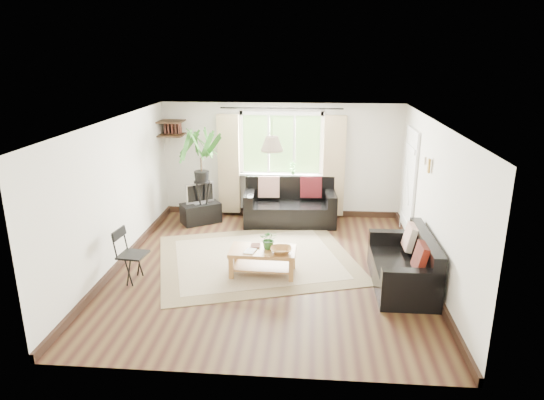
# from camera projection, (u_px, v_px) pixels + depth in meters

# --- Properties ---
(floor) EXTENTS (5.50, 5.50, 0.00)m
(floor) POSITION_uv_depth(u_px,v_px,m) (270.00, 268.00, 7.94)
(floor) COLOR black
(floor) RESTS_ON ground
(ceiling) EXTENTS (5.50, 5.50, 0.00)m
(ceiling) POSITION_uv_depth(u_px,v_px,m) (270.00, 122.00, 7.23)
(ceiling) COLOR white
(ceiling) RESTS_ON floor
(wall_back) EXTENTS (5.00, 0.02, 2.40)m
(wall_back) POSITION_uv_depth(u_px,v_px,m) (281.00, 160.00, 10.20)
(wall_back) COLOR silver
(wall_back) RESTS_ON floor
(wall_front) EXTENTS (5.00, 0.02, 2.40)m
(wall_front) POSITION_uv_depth(u_px,v_px,m) (246.00, 276.00, 4.96)
(wall_front) COLOR silver
(wall_front) RESTS_ON floor
(wall_left) EXTENTS (0.02, 5.50, 2.40)m
(wall_left) POSITION_uv_depth(u_px,v_px,m) (115.00, 195.00, 7.78)
(wall_left) COLOR silver
(wall_left) RESTS_ON floor
(wall_right) EXTENTS (0.02, 5.50, 2.40)m
(wall_right) POSITION_uv_depth(u_px,v_px,m) (433.00, 202.00, 7.38)
(wall_right) COLOR silver
(wall_right) RESTS_ON floor
(rug) EXTENTS (3.90, 3.59, 0.02)m
(rug) POSITION_uv_depth(u_px,v_px,m) (257.00, 259.00, 8.29)
(rug) COLOR beige
(rug) RESTS_ON floor
(window) EXTENTS (2.50, 0.16, 2.16)m
(window) POSITION_uv_depth(u_px,v_px,m) (281.00, 144.00, 10.06)
(window) COLOR white
(window) RESTS_ON wall_back
(door) EXTENTS (0.06, 0.96, 2.06)m
(door) POSITION_uv_depth(u_px,v_px,m) (409.00, 185.00, 9.06)
(door) COLOR silver
(door) RESTS_ON wall_right
(corner_shelf) EXTENTS (0.50, 0.50, 0.34)m
(corner_shelf) POSITION_uv_depth(u_px,v_px,m) (171.00, 128.00, 9.94)
(corner_shelf) COLOR black
(corner_shelf) RESTS_ON wall_back
(pendant_lamp) EXTENTS (0.36, 0.36, 0.54)m
(pendant_lamp) POSITION_uv_depth(u_px,v_px,m) (272.00, 140.00, 7.71)
(pendant_lamp) COLOR beige
(pendant_lamp) RESTS_ON ceiling
(wall_sconce) EXTENTS (0.12, 0.12, 0.28)m
(wall_sconce) POSITION_uv_depth(u_px,v_px,m) (427.00, 163.00, 7.52)
(wall_sconce) COLOR beige
(wall_sconce) RESTS_ON wall_right
(sofa_back) EXTENTS (1.90, 1.04, 0.87)m
(sofa_back) POSITION_uv_depth(u_px,v_px,m) (290.00, 203.00, 9.91)
(sofa_back) COLOR black
(sofa_back) RESTS_ON floor
(sofa_right) EXTENTS (1.65, 0.83, 0.78)m
(sofa_right) POSITION_uv_depth(u_px,v_px,m) (402.00, 262.00, 7.24)
(sofa_right) COLOR black
(sofa_right) RESTS_ON floor
(coffee_table) EXTENTS (1.05, 0.59, 0.42)m
(coffee_table) POSITION_uv_depth(u_px,v_px,m) (263.00, 262.00, 7.68)
(coffee_table) COLOR #925E30
(coffee_table) RESTS_ON floor
(table_plant) EXTENTS (0.29, 0.26, 0.31)m
(table_plant) POSITION_uv_depth(u_px,v_px,m) (269.00, 239.00, 7.61)
(table_plant) COLOR #2E6428
(table_plant) RESTS_ON coffee_table
(bowl) EXTENTS (0.37, 0.37, 0.08)m
(bowl) POSITION_uv_depth(u_px,v_px,m) (281.00, 250.00, 7.49)
(bowl) COLOR #9D6A36
(bowl) RESTS_ON coffee_table
(book_a) EXTENTS (0.20, 0.25, 0.02)m
(book_a) POSITION_uv_depth(u_px,v_px,m) (245.00, 250.00, 7.55)
(book_a) COLOR white
(book_a) RESTS_ON coffee_table
(book_b) EXTENTS (0.16, 0.21, 0.02)m
(book_b) POSITION_uv_depth(u_px,v_px,m) (251.00, 245.00, 7.74)
(book_b) COLOR #512D20
(book_b) RESTS_ON coffee_table
(tv_stand) EXTENTS (0.88, 0.79, 0.41)m
(tv_stand) POSITION_uv_depth(u_px,v_px,m) (201.00, 213.00, 10.00)
(tv_stand) COLOR black
(tv_stand) RESTS_ON floor
(tv) EXTENTS (0.60, 0.49, 0.45)m
(tv) POSITION_uv_depth(u_px,v_px,m) (200.00, 193.00, 9.87)
(tv) COLOR #A5A5AA
(tv) RESTS_ON tv_stand
(palm_stand) EXTENTS (0.81, 0.81, 1.95)m
(palm_stand) POSITION_uv_depth(u_px,v_px,m) (202.00, 178.00, 9.71)
(palm_stand) COLOR black
(palm_stand) RESTS_ON floor
(folding_chair) EXTENTS (0.48, 0.48, 0.84)m
(folding_chair) POSITION_uv_depth(u_px,v_px,m) (133.00, 256.00, 7.39)
(folding_chair) COLOR black
(folding_chair) RESTS_ON floor
(sill_plant) EXTENTS (0.14, 0.10, 0.27)m
(sill_plant) POSITION_uv_depth(u_px,v_px,m) (293.00, 168.00, 10.11)
(sill_plant) COLOR #2D6023
(sill_plant) RESTS_ON window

